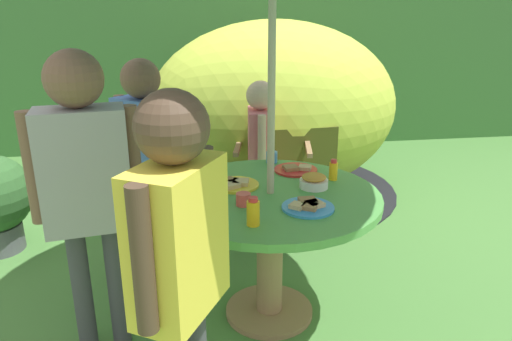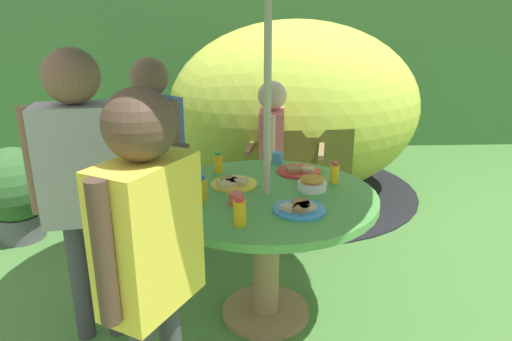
{
  "view_description": "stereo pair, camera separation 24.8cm",
  "coord_description": "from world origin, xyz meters",
  "views": [
    {
      "loc": [
        -0.4,
        -2.14,
        1.57
      ],
      "look_at": [
        -0.05,
        0.18,
        0.76
      ],
      "focal_mm": 32.98,
      "sensor_mm": 36.0,
      "label": 1
    },
    {
      "loc": [
        -0.15,
        -2.17,
        1.57
      ],
      "look_at": [
        -0.05,
        0.18,
        0.76
      ],
      "focal_mm": 32.98,
      "sensor_mm": 36.0,
      "label": 2
    }
  ],
  "objects": [
    {
      "name": "ground_plane",
      "position": [
        0.0,
        0.0,
        -0.01
      ],
      "size": [
        10.0,
        10.0,
        0.02
      ],
      "primitive_type": "cube",
      "color": "#477A38"
    },
    {
      "name": "hedge_backdrop",
      "position": [
        0.0,
        3.62,
        1.02
      ],
      "size": [
        9.0,
        0.7,
        2.04
      ],
      "primitive_type": "cube",
      "color": "#33602D",
      "rests_on": "ground_plane"
    },
    {
      "name": "garden_table",
      "position": [
        0.0,
        0.0,
        0.55
      ],
      "size": [
        1.1,
        1.1,
        0.7
      ],
      "color": "#93704C",
      "rests_on": "ground_plane"
    },
    {
      "name": "wooden_chair",
      "position": [
        0.23,
        1.16,
        0.55
      ],
      "size": [
        0.63,
        0.59,
        1.02
      ],
      "rotation": [
        0.0,
        0.0,
        -0.2
      ],
      "color": "#93704C",
      "rests_on": "ground_plane"
    },
    {
      "name": "dome_tent",
      "position": [
        0.37,
        1.86,
        0.74
      ],
      "size": [
        2.33,
        2.33,
        1.5
      ],
      "rotation": [
        0.0,
        0.0,
        0.05
      ],
      "color": "#B2C63F",
      "rests_on": "ground_plane"
    },
    {
      "name": "child_in_pink_shirt",
      "position": [
        0.09,
        0.9,
        0.72
      ],
      "size": [
        0.19,
        0.39,
        1.13
      ],
      "rotation": [
        0.0,
        0.0,
        -1.67
      ],
      "color": "brown",
      "rests_on": "ground_plane"
    },
    {
      "name": "child_in_blue_shirt",
      "position": [
        -0.64,
        0.57,
        0.84
      ],
      "size": [
        0.38,
        0.37,
        1.32
      ],
      "rotation": [
        0.0,
        0.0,
        -0.73
      ],
      "color": "navy",
      "rests_on": "ground_plane"
    },
    {
      "name": "child_in_grey_shirt",
      "position": [
        -0.84,
        -0.13,
        0.91
      ],
      "size": [
        0.47,
        0.26,
        1.42
      ],
      "rotation": [
        0.0,
        0.0,
        0.15
      ],
      "color": "#3F3F47",
      "rests_on": "ground_plane"
    },
    {
      "name": "child_in_yellow_shirt",
      "position": [
        -0.44,
        -0.76,
        0.86
      ],
      "size": [
        0.34,
        0.41,
        1.35
      ],
      "rotation": [
        0.0,
        0.0,
        1.05
      ],
      "color": "#3F3F47",
      "rests_on": "ground_plane"
    },
    {
      "name": "snack_bowl",
      "position": [
        0.23,
        0.04,
        0.74
      ],
      "size": [
        0.15,
        0.15,
        0.07
      ],
      "color": "white",
      "rests_on": "garden_table"
    },
    {
      "name": "plate_far_right",
      "position": [
        0.14,
        -0.22,
        0.72
      ],
      "size": [
        0.24,
        0.24,
        0.03
      ],
      "color": "#338CD8",
      "rests_on": "garden_table"
    },
    {
      "name": "plate_near_left",
      "position": [
        0.2,
        0.31,
        0.71
      ],
      "size": [
        0.24,
        0.24,
        0.03
      ],
      "color": "red",
      "rests_on": "garden_table"
    },
    {
      "name": "plate_front_edge",
      "position": [
        -0.17,
        0.12,
        0.72
      ],
      "size": [
        0.24,
        0.24,
        0.03
      ],
      "color": "yellow",
      "rests_on": "garden_table"
    },
    {
      "name": "juice_bottle_near_right",
      "position": [
        -0.14,
        -0.35,
        0.76
      ],
      "size": [
        0.06,
        0.06,
        0.13
      ],
      "color": "yellow",
      "rests_on": "garden_table"
    },
    {
      "name": "juice_bottle_far_left",
      "position": [
        0.37,
        0.14,
        0.76
      ],
      "size": [
        0.05,
        0.05,
        0.11
      ],
      "color": "yellow",
      "rests_on": "garden_table"
    },
    {
      "name": "juice_bottle_center_front",
      "position": [
        -0.32,
        -0.07,
        0.76
      ],
      "size": [
        0.05,
        0.05,
        0.12
      ],
      "color": "yellow",
      "rests_on": "garden_table"
    },
    {
      "name": "juice_bottle_center_back",
      "position": [
        -0.25,
        0.33,
        0.76
      ],
      "size": [
        0.05,
        0.05,
        0.12
      ],
      "color": "yellow",
      "rests_on": "garden_table"
    },
    {
      "name": "juice_bottle_mid_left",
      "position": [
        -0.37,
        -0.15,
        0.76
      ],
      "size": [
        0.06,
        0.06,
        0.12
      ],
      "color": "yellow",
      "rests_on": "garden_table"
    },
    {
      "name": "cup_near",
      "position": [
        0.1,
        0.48,
        0.74
      ],
      "size": [
        0.07,
        0.07,
        0.07
      ],
      "primitive_type": "cylinder",
      "color": "#4C99D8",
      "rests_on": "garden_table"
    },
    {
      "name": "cup_far",
      "position": [
        -0.15,
        -0.13,
        0.73
      ],
      "size": [
        0.07,
        0.07,
        0.06
      ],
      "primitive_type": "cylinder",
      "color": "#E04C47",
      "rests_on": "garden_table"
    }
  ]
}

